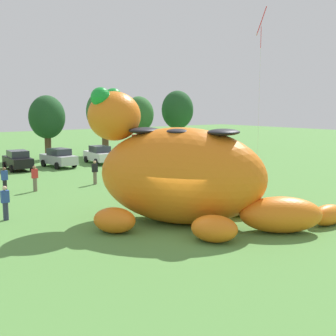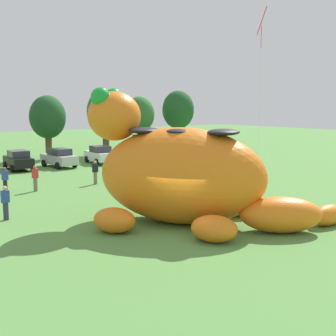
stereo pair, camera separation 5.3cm
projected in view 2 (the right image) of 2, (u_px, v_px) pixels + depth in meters
ground_plane at (181, 232)px, 19.46m from camera, size 160.00×160.00×0.00m
giant_inflatable_creature at (181, 174)px, 20.68m from camera, size 10.85×10.46×6.48m
car_black at (18, 160)px, 38.12m from camera, size 2.14×4.20×1.72m
car_silver at (59, 158)px, 39.78m from camera, size 2.27×4.26×1.72m
car_white at (100, 155)px, 42.37m from camera, size 2.20×4.23×1.72m
box_truck at (157, 143)px, 47.13m from camera, size 2.38×6.41×2.95m
tree_centre at (48, 118)px, 45.42m from camera, size 3.75×3.75×6.65m
tree_centre_right at (105, 112)px, 48.92m from camera, size 4.16×4.16×7.39m
tree_mid_right at (140, 115)px, 55.66m from camera, size 3.81×3.81×6.76m
tree_right at (178, 110)px, 58.42m from camera, size 4.27×4.27×7.57m
spectator_near_inflatable at (173, 162)px, 36.91m from camera, size 0.38×0.26×1.71m
spectator_mid_field at (5, 180)px, 27.86m from camera, size 0.38×0.26×1.71m
spectator_by_cars at (95, 172)px, 31.13m from camera, size 0.38×0.26×1.71m
spectator_wandering at (5, 203)px, 21.38m from camera, size 0.38×0.26×1.71m
spectator_far_side at (35, 178)px, 28.58m from camera, size 0.38×0.26×1.71m
tethered_flying_kite at (262, 25)px, 25.15m from camera, size 1.13×1.13×11.14m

